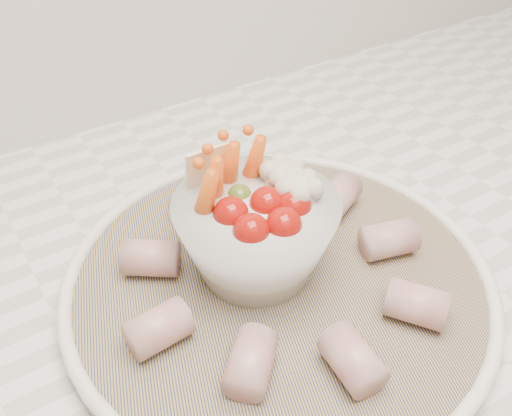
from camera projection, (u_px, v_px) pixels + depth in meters
serving_platter at (278, 279)px, 0.49m from camera, size 0.47×0.47×0.02m
veggie_bowl at (256, 230)px, 0.47m from camera, size 0.14×0.14×0.11m
cured_meat_rolls at (279, 263)px, 0.48m from camera, size 0.27×0.27×0.03m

